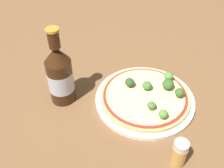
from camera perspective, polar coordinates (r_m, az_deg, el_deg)
name	(u,v)px	position (r m, az deg, el deg)	size (l,w,h in m)	color
ground_plane	(140,102)	(0.75, 6.08, -3.81)	(3.00, 3.00, 0.00)	brown
plate	(145,99)	(0.75, 7.12, -3.34)	(0.28, 0.28, 0.01)	silver
pizza	(145,96)	(0.74, 7.19, -2.64)	(0.25, 0.25, 0.01)	tan
broccoli_floret_0	(180,92)	(0.74, 14.50, -1.80)	(0.03, 0.03, 0.03)	#89A866
broccoli_floret_1	(130,82)	(0.75, 3.87, 0.37)	(0.03, 0.03, 0.03)	#89A866
broccoli_floret_2	(168,84)	(0.76, 12.12, -0.08)	(0.03, 0.03, 0.03)	#89A866
broccoli_floret_3	(163,114)	(0.68, 11.09, -6.46)	(0.02, 0.02, 0.03)	#89A866
broccoli_floret_4	(169,76)	(0.78, 12.22, 1.72)	(0.03, 0.03, 0.03)	#89A866
broccoli_floret_5	(147,86)	(0.75, 7.65, -0.35)	(0.03, 0.03, 0.03)	#89A866
broccoli_floret_6	(152,106)	(0.69, 8.62, -4.66)	(0.02, 0.02, 0.02)	#89A866
beer_bottle	(60,75)	(0.71, -11.28, 1.97)	(0.07, 0.07, 0.23)	#381E0F
pepper_shaker	(179,153)	(0.62, 14.38, -14.43)	(0.03, 0.03, 0.08)	tan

